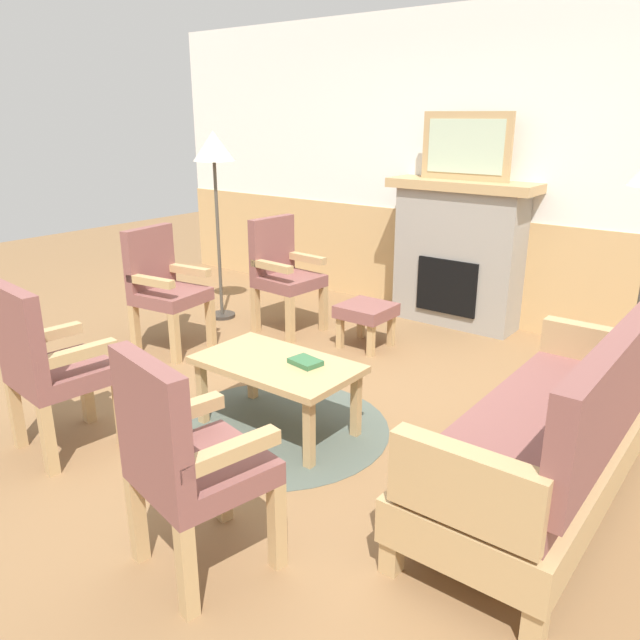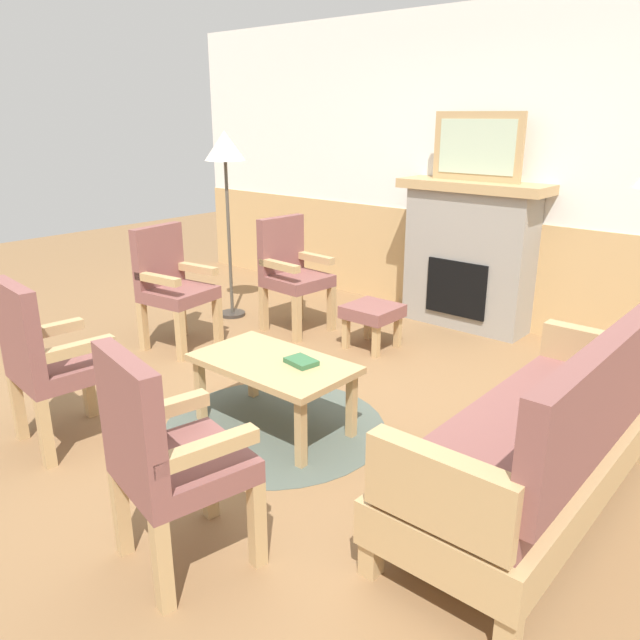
{
  "view_description": "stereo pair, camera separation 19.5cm",
  "coord_description": "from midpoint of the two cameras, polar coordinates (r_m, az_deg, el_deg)",
  "views": [
    {
      "loc": [
        2.33,
        -2.65,
        1.82
      ],
      "look_at": [
        0.0,
        0.35,
        0.55
      ],
      "focal_mm": 34.75,
      "sensor_mm": 36.0,
      "label": 1
    },
    {
      "loc": [
        2.48,
        -2.53,
        1.82
      ],
      "look_at": [
        0.0,
        0.35,
        0.55
      ],
      "focal_mm": 34.75,
      "sensor_mm": 36.0,
      "label": 2
    }
  ],
  "objects": [
    {
      "name": "wall_back",
      "position": [
        5.74,
        16.21,
        12.68
      ],
      "size": [
        7.2,
        0.14,
        2.7
      ],
      "color": "white",
      "rests_on": "ground_plane"
    },
    {
      "name": "armchair_near_fireplace",
      "position": [
        5.08,
        -12.46,
        3.43
      ],
      "size": [
        0.54,
        0.54,
        0.98
      ],
      "color": "tan",
      "rests_on": "ground_plane"
    },
    {
      "name": "coffee_table",
      "position": [
        3.67,
        -2.82,
        -4.54
      ],
      "size": [
        0.96,
        0.56,
        0.44
      ],
      "color": "tan",
      "rests_on": "ground_plane"
    },
    {
      "name": "armchair_by_window_left",
      "position": [
        5.37,
        -1.61,
        4.68
      ],
      "size": [
        0.51,
        0.51,
        0.98
      ],
      "color": "tan",
      "rests_on": "ground_plane"
    },
    {
      "name": "footstool",
      "position": [
        5.01,
        5.96,
        0.52
      ],
      "size": [
        0.4,
        0.4,
        0.36
      ],
      "color": "tan",
      "rests_on": "ground_plane"
    },
    {
      "name": "round_rug",
      "position": [
        3.84,
        -2.73,
        -9.8
      ],
      "size": [
        1.35,
        1.35,
        0.01
      ],
      "primitive_type": "cylinder",
      "color": "#4C564C",
      "rests_on": "ground_plane"
    },
    {
      "name": "book_on_table",
      "position": [
        3.59,
        -0.18,
        -3.86
      ],
      "size": [
        0.2,
        0.16,
        0.03
      ],
      "primitive_type": "cube",
      "rotation": [
        0.0,
        0.0,
        -0.16
      ],
      "color": "#33663D",
      "rests_on": "coffee_table"
    },
    {
      "name": "floor_lamp_by_chairs",
      "position": [
        5.65,
        -7.72,
        14.56
      ],
      "size": [
        0.36,
        0.36,
        1.68
      ],
      "color": "#332D28",
      "rests_on": "ground_plane"
    },
    {
      "name": "armchair_front_center",
      "position": [
        2.57,
        -11.87,
        -11.87
      ],
      "size": [
        0.57,
        0.57,
        0.98
      ],
      "color": "tan",
      "rests_on": "ground_plane"
    },
    {
      "name": "framed_picture",
      "position": [
        5.5,
        15.3,
        15.14
      ],
      "size": [
        0.8,
        0.04,
        0.56
      ],
      "color": "tan",
      "rests_on": "fireplace"
    },
    {
      "name": "armchair_front_left",
      "position": [
        3.71,
        -22.42,
        -3.17
      ],
      "size": [
        0.53,
        0.53,
        0.98
      ],
      "color": "tan",
      "rests_on": "ground_plane"
    },
    {
      "name": "ground_plane",
      "position": [
        3.97,
        -1.91,
        -8.78
      ],
      "size": [
        14.0,
        14.0,
        0.0
      ],
      "primitive_type": "plane",
      "color": "olive"
    },
    {
      "name": "fireplace",
      "position": [
        5.62,
        14.52,
        5.89
      ],
      "size": [
        1.3,
        0.44,
        1.28
      ],
      "color": "gray",
      "rests_on": "ground_plane"
    },
    {
      "name": "couch",
      "position": [
        3.1,
        21.59,
        -10.21
      ],
      "size": [
        0.7,
        1.8,
        0.98
      ],
      "color": "tan",
      "rests_on": "ground_plane"
    }
  ]
}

